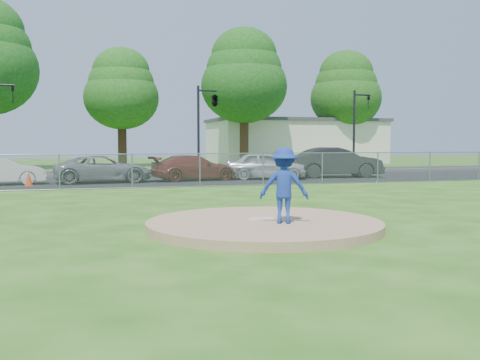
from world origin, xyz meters
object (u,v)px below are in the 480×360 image
object	(u,v)px
tree_far_right	(346,89)
commercial_building	(294,141)
tree_right	(244,75)
parked_car_pearl	(266,165)
parked_car_gray	(103,169)
parked_car_charcoal	(336,162)
parked_car_darkred	(194,168)
traffic_signal_center	(213,102)
traffic_cone	(29,179)
tree_center	(121,88)
pitcher	(284,185)
traffic_signal_right	(357,123)
parked_car_white	(1,171)

from	to	relation	value
tree_far_right	commercial_building	bearing A→B (deg)	143.13
tree_right	tree_far_right	xyz separation A→B (m)	(11.00, 3.00, -0.59)
parked_car_pearl	tree_far_right	bearing A→B (deg)	-19.00
parked_car_gray	parked_car_charcoal	xyz separation A→B (m)	(12.96, 0.56, 0.19)
tree_right	parked_car_pearl	size ratio (longest dim) A/B	2.66
parked_car_darkred	traffic_signal_center	bearing A→B (deg)	-30.79
tree_far_right	traffic_signal_center	size ratio (longest dim) A/B	1.92
traffic_signal_center	parked_car_darkred	distance (m)	7.58
tree_far_right	traffic_signal_center	xyz separation A→B (m)	(-16.03, -13.00, -2.45)
traffic_cone	parked_car_darkred	distance (m)	8.13
commercial_building	tree_center	bearing A→B (deg)	-166.76
commercial_building	tree_right	bearing A→B (deg)	-139.40
tree_right	traffic_cone	bearing A→B (deg)	-131.38
pitcher	traffic_cone	bearing A→B (deg)	-43.07
parked_car_pearl	parked_car_charcoal	world-z (taller)	parked_car_charcoal
tree_far_right	traffic_signal_right	distance (m)	14.69
tree_center	parked_car_darkred	distance (m)	19.07
parked_car_gray	parked_car_darkred	world-z (taller)	parked_car_gray
traffic_signal_center	parked_car_charcoal	distance (m)	8.99
traffic_signal_center	parked_car_darkred	world-z (taller)	traffic_signal_center
tree_center	tree_far_right	distance (m)	21.03
parked_car_white	parked_car_darkred	distance (m)	9.32
parked_car_gray	parked_car_charcoal	distance (m)	12.97
traffic_cone	parked_car_white	size ratio (longest dim) A/B	0.17
tree_center	parked_car_darkred	world-z (taller)	tree_center
traffic_signal_center	tree_center	bearing A→B (deg)	112.49
tree_far_right	parked_car_darkred	bearing A→B (deg)	-134.21
parked_car_pearl	tree_right	bearing A→B (deg)	5.80
traffic_signal_center	parked_car_gray	size ratio (longest dim) A/B	1.17
tree_center	tree_right	xyz separation A→B (m)	(10.00, -2.00, 1.18)
traffic_signal_center	parked_car_darkred	bearing A→B (deg)	-112.19
tree_far_right	parked_car_charcoal	world-z (taller)	tree_far_right
traffic_cone	parked_car_darkred	size ratio (longest dim) A/B	0.14
parked_car_gray	tree_center	bearing A→B (deg)	-12.10
tree_right	pitcher	world-z (taller)	tree_right
parked_car_pearl	parked_car_gray	bearing A→B (deg)	108.47
traffic_cone	parked_car_charcoal	world-z (taller)	parked_car_charcoal
traffic_signal_center	traffic_cone	distance (m)	13.55
tree_right	parked_car_darkred	world-z (taller)	tree_right
parked_car_darkred	parked_car_pearl	xyz separation A→B (m)	(3.93, -0.20, 0.08)
tree_center	parked_car_gray	size ratio (longest dim) A/B	2.05
traffic_signal_right	parked_car_gray	xyz separation A→B (m)	(-17.34, -6.24, -2.68)
commercial_building	parked_car_pearl	xyz separation A→B (m)	(-10.55, -22.19, -1.40)
tree_far_right	traffic_signal_center	distance (m)	20.78
traffic_signal_center	tree_right	bearing A→B (deg)	63.29
parked_car_darkred	parked_car_charcoal	world-z (taller)	parked_car_charcoal
tree_center	parked_car_white	size ratio (longest dim) A/B	2.47
traffic_signal_right	parked_car_gray	size ratio (longest dim) A/B	1.17
parked_car_charcoal	traffic_signal_center	bearing A→B (deg)	53.08
tree_right	traffic_signal_center	bearing A→B (deg)	-116.71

